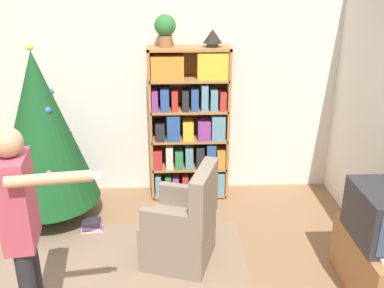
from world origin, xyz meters
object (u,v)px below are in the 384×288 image
at_px(bookshelf, 190,125).
at_px(christmas_tree, 41,130).
at_px(armchair, 183,229).
at_px(standing_person, 23,224).
at_px(potted_plant, 165,28).
at_px(table_lamp, 213,37).

relative_size(bookshelf, christmas_tree, 0.94).
distance_m(armchair, standing_person, 1.48).
height_order(bookshelf, armchair, bookshelf).
bearing_deg(potted_plant, standing_person, -112.88).
relative_size(potted_plant, table_lamp, 1.64).
relative_size(bookshelf, armchair, 1.87).
xyz_separation_m(standing_person, potted_plant, (0.90, 2.12, 0.97)).
xyz_separation_m(armchair, standing_person, (-1.03, -0.86, 0.62)).
height_order(armchair, potted_plant, potted_plant).
xyz_separation_m(christmas_tree, armchair, (1.38, -0.80, -0.66)).
xyz_separation_m(christmas_tree, potted_plant, (1.24, 0.46, 0.92)).
distance_m(potted_plant, table_lamp, 0.50).
bearing_deg(standing_person, bookshelf, 143.37).
bearing_deg(table_lamp, standing_person, -123.10).
bearing_deg(bookshelf, table_lamp, 2.68).
bearing_deg(bookshelf, standing_person, -118.51).
height_order(potted_plant, table_lamp, potted_plant).
bearing_deg(christmas_tree, armchair, -30.25).
bearing_deg(table_lamp, bookshelf, -177.32).
distance_m(bookshelf, christmas_tree, 1.56).
distance_m(standing_person, table_lamp, 2.68).
height_order(christmas_tree, potted_plant, potted_plant).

